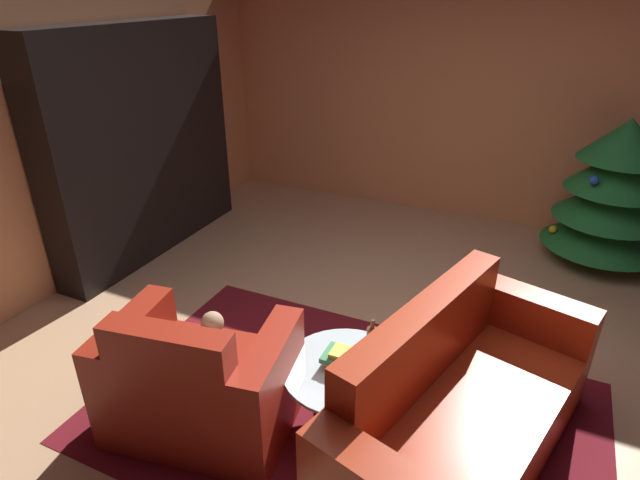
{
  "coord_description": "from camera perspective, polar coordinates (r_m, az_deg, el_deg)",
  "views": [
    {
      "loc": [
        0.74,
        -2.64,
        2.28
      ],
      "look_at": [
        -0.38,
        -0.19,
        0.95
      ],
      "focal_mm": 29.0,
      "sensor_mm": 36.0,
      "label": 1
    }
  ],
  "objects": [
    {
      "name": "decorated_tree",
      "position": [
        5.17,
        29.61,
        4.54
      ],
      "size": [
        1.02,
        1.02,
        1.31
      ],
      "color": "brown",
      "rests_on": "ground"
    },
    {
      "name": "bookshelf_unit",
      "position": [
        5.0,
        -17.82,
        10.04
      ],
      "size": [
        0.33,
        2.09,
        2.02
      ],
      "color": "black",
      "rests_on": "ground"
    },
    {
      "name": "couch_red",
      "position": [
        2.9,
        15.05,
        -17.97
      ],
      "size": [
        1.18,
        1.89,
        0.87
      ],
      "color": "maroon",
      "rests_on": "ground"
    },
    {
      "name": "ground_plane",
      "position": [
        3.57,
        7.04,
        -13.66
      ],
      "size": [
        6.7,
        6.7,
        0.0
      ],
      "primitive_type": "plane",
      "color": "tan"
    },
    {
      "name": "bottle_on_table",
      "position": [
        2.96,
        5.72,
        -10.87
      ],
      "size": [
        0.06,
        0.06,
        0.22
      ],
      "color": "brown",
      "rests_on": "coffee_table"
    },
    {
      "name": "armchair_red",
      "position": [
        3.03,
        -13.14,
        -15.19
      ],
      "size": [
        1.08,
        0.84,
        0.84
      ],
      "color": "maroon",
      "rests_on": "ground"
    },
    {
      "name": "coffee_table",
      "position": [
        2.93,
        2.98,
        -14.43
      ],
      "size": [
        0.72,
        0.72,
        0.41
      ],
      "color": "black",
      "rests_on": "ground"
    },
    {
      "name": "wall_left",
      "position": [
        4.51,
        -28.32,
        10.59
      ],
      "size": [
        0.06,
        5.7,
        2.58
      ],
      "primitive_type": "cube",
      "color": "tan",
      "rests_on": "ground"
    },
    {
      "name": "area_rug",
      "position": [
        3.24,
        2.75,
        -18.39
      ],
      "size": [
        2.9,
        1.85,
        0.01
      ],
      "primitive_type": "cube",
      "color": "maroon",
      "rests_on": "ground"
    },
    {
      "name": "wall_back",
      "position": [
        5.6,
        17.21,
        15.05
      ],
      "size": [
        5.62,
        0.06,
        2.58
      ],
      "primitive_type": "cube",
      "color": "tan",
      "rests_on": "ground"
    },
    {
      "name": "book_stack_on_table",
      "position": [
        2.87,
        2.69,
        -12.98
      ],
      "size": [
        0.22,
        0.17,
        0.1
      ],
      "color": "#477753",
      "rests_on": "coffee_table"
    }
  ]
}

